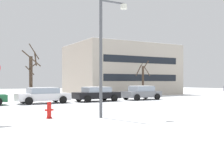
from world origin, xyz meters
The scene contains 10 objects.
ground_plane centered at (0.00, 0.00, 0.00)m, with size 120.00×120.00×0.00m, color white.
road_surface centered at (0.00, 3.64, 0.00)m, with size 80.00×9.27×0.00m.
fire_hydrant centered at (-0.20, -0.89, 0.46)m, with size 0.44×0.30×0.91m.
street_lamp centered at (2.50, -1.95, 3.78)m, with size 1.66×0.36×6.26m.
parked_car_white centered at (2.19, 9.01, 0.71)m, with size 4.57×2.25×1.38m.
parked_car_black centered at (7.34, 9.01, 0.72)m, with size 4.42×2.28×1.39m.
parked_car_gray centered at (12.48, 8.90, 0.74)m, with size 4.08×2.27×1.45m.
tree_far_mid centered at (1.86, 11.90, 2.43)m, with size 1.74×1.65×5.41m.
tree_far_left centered at (15.50, 12.87, 2.19)m, with size 1.56×1.57×4.44m.
building_far_right centered at (17.28, 21.04, 3.64)m, with size 14.63×11.13×7.29m.
Camera 1 is at (-4.33, -14.87, 1.89)m, focal length 44.68 mm.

